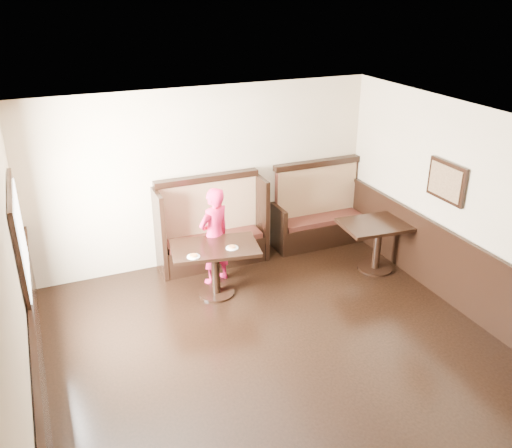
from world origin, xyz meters
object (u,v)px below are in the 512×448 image
table_neighbor (378,235)px  child (214,236)px  table_main (215,258)px  booth_main (211,233)px  booth_neighbor (318,216)px

table_neighbor → child: child is taller
table_main → booth_main: bearing=84.8°
booth_neighbor → child: 2.20m
booth_main → table_neighbor: (2.31, -1.24, 0.08)m
child → table_neighbor: bearing=142.2°
table_main → table_neighbor: table_neighbor is taller
table_main → child: 0.42m
child → booth_neighbor: bearing=172.8°
table_neighbor → child: size_ratio=0.81×
booth_main → table_main: (-0.27, -0.97, 0.07)m
table_main → table_neighbor: size_ratio=1.09×
booth_neighbor → child: (-2.10, -0.60, 0.27)m
table_main → table_neighbor: 2.59m
booth_neighbor → table_neighbor: 1.30m
booth_main → child: child is taller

